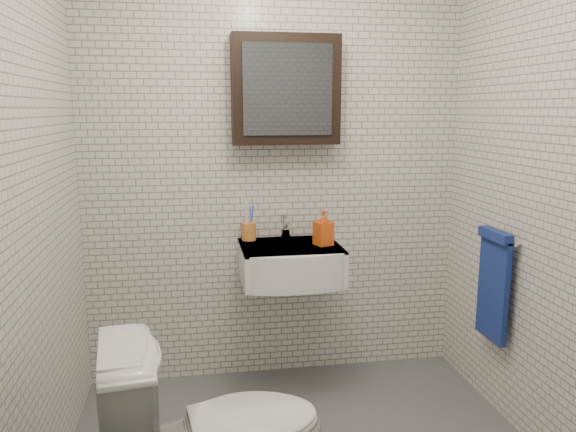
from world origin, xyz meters
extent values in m
cube|color=silver|center=(0.00, 1.00, 1.25)|extent=(2.20, 0.02, 2.50)
cube|color=silver|center=(0.00, -1.00, 1.25)|extent=(2.20, 0.02, 2.50)
cube|color=silver|center=(-1.10, 0.00, 1.25)|extent=(0.02, 2.00, 2.50)
cube|color=silver|center=(1.10, 0.00, 1.25)|extent=(0.02, 2.00, 2.50)
cube|color=white|center=(0.05, 0.78, 0.75)|extent=(0.55, 0.45, 0.20)
cylinder|color=silver|center=(0.05, 0.80, 0.84)|extent=(0.31, 0.31, 0.02)
cylinder|color=silver|center=(0.05, 0.80, 0.85)|extent=(0.04, 0.04, 0.01)
cube|color=white|center=(0.05, 0.78, 0.84)|extent=(0.55, 0.45, 0.01)
cylinder|color=silver|center=(0.05, 0.94, 0.88)|extent=(0.06, 0.06, 0.06)
cylinder|color=silver|center=(0.05, 0.94, 0.94)|extent=(0.03, 0.03, 0.08)
cylinder|color=silver|center=(0.05, 0.88, 0.97)|extent=(0.02, 0.12, 0.02)
cube|color=silver|center=(0.05, 0.97, 0.99)|extent=(0.02, 0.09, 0.01)
cube|color=black|center=(0.05, 0.93, 1.70)|extent=(0.60, 0.14, 0.60)
cube|color=#3F444C|center=(0.05, 0.85, 1.70)|extent=(0.49, 0.01, 0.49)
cylinder|color=silver|center=(1.06, 0.35, 0.95)|extent=(0.02, 0.30, 0.02)
cylinder|color=silver|center=(1.08, 0.48, 0.95)|extent=(0.04, 0.02, 0.02)
cylinder|color=silver|center=(1.08, 0.22, 0.95)|extent=(0.04, 0.02, 0.02)
cube|color=#203F92|center=(1.05, 0.35, 0.68)|extent=(0.03, 0.26, 0.54)
cube|color=#203F92|center=(1.04, 0.35, 0.96)|extent=(0.05, 0.26, 0.05)
cylinder|color=#CC7A33|center=(-0.17, 0.94, 0.90)|extent=(0.09, 0.09, 0.10)
cylinder|color=white|center=(-0.18, 0.93, 0.97)|extent=(0.02, 0.03, 0.20)
cylinder|color=#4362D7|center=(-0.15, 0.93, 0.96)|extent=(0.02, 0.02, 0.18)
cylinder|color=white|center=(-0.17, 0.95, 0.97)|extent=(0.02, 0.04, 0.21)
cylinder|color=#4362D7|center=(-0.15, 0.95, 0.96)|extent=(0.03, 0.04, 0.19)
imported|color=#F9531A|center=(0.23, 0.75, 0.95)|extent=(0.11, 0.12, 0.20)
camera|label=1|loc=(-0.47, -2.22, 1.60)|focal=35.00mm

